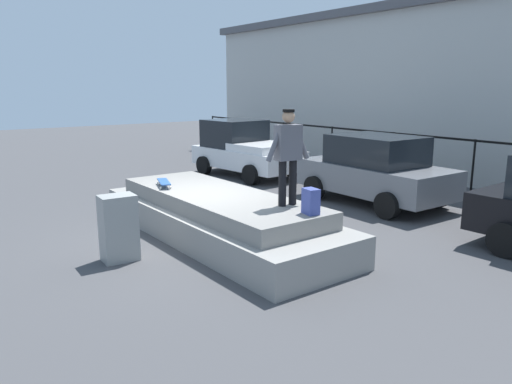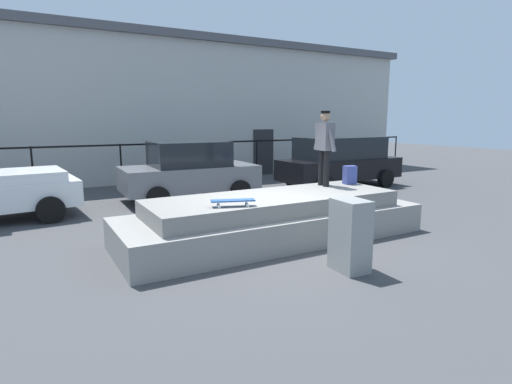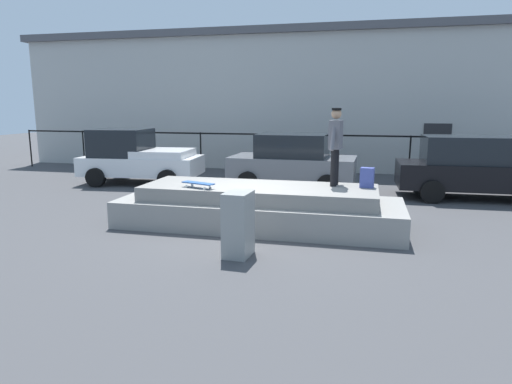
# 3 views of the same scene
# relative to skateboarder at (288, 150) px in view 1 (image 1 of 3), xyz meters

# --- Properties ---
(ground_plane) EXTENTS (60.00, 60.00, 0.00)m
(ground_plane) POSITION_rel_skateboarder_xyz_m (-1.79, -0.77, -1.90)
(ground_plane) COLOR #424244
(concrete_ledge) EXTENTS (6.30, 2.14, 0.91)m
(concrete_ledge) POSITION_rel_skateboarder_xyz_m (-1.62, -0.45, -1.48)
(concrete_ledge) COLOR gray
(concrete_ledge) RESTS_ON ground_plane
(skateboarder) EXTENTS (0.29, 0.90, 1.70)m
(skateboarder) POSITION_rel_skateboarder_xyz_m (0.00, 0.00, 0.00)
(skateboarder) COLOR black
(skateboarder) RESTS_ON concrete_ledge
(skateboard) EXTENTS (0.80, 0.44, 0.12)m
(skateboard) POSITION_rel_skateboarder_xyz_m (-2.84, -1.02, -0.89)
(skateboard) COLOR #264C8C
(skateboard) RESTS_ON concrete_ledge
(backpack) EXTENTS (0.31, 0.25, 0.43)m
(backpack) POSITION_rel_skateboarder_xyz_m (0.71, -0.09, -0.77)
(backpack) COLOR #3F4C99
(backpack) RESTS_ON concrete_ledge
(car_white_pickup_near) EXTENTS (4.14, 2.35, 1.88)m
(car_white_pickup_near) POSITION_rel_skateboarder_xyz_m (-7.02, 4.09, -0.99)
(car_white_pickup_near) COLOR white
(car_white_pickup_near) RESTS_ON ground_plane
(car_grey_sedan_mid) EXTENTS (4.05, 2.25, 1.77)m
(car_grey_sedan_mid) POSITION_rel_skateboarder_xyz_m (-1.64, 4.40, -1.01)
(car_grey_sedan_mid) COLOR slate
(car_grey_sedan_mid) RESTS_ON ground_plane
(utility_box) EXTENTS (0.48, 0.63, 1.17)m
(utility_box) POSITION_rel_skateboarder_xyz_m (-1.50, -2.57, -1.32)
(utility_box) COLOR gray
(utility_box) RESTS_ON ground_plane
(fence_row) EXTENTS (24.06, 0.06, 1.61)m
(fence_row) POSITION_rel_skateboarder_xyz_m (-1.79, 7.03, -0.71)
(fence_row) COLOR black
(fence_row) RESTS_ON ground_plane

